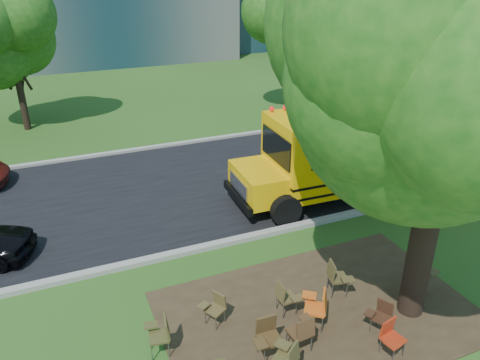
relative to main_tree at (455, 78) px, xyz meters
name	(u,v)px	position (x,y,z in m)	size (l,w,h in m)	color
ground	(270,312)	(-2.98, 1.21, -5.37)	(160.00, 160.00, 0.00)	#284816
dirt_patch	(319,313)	(-1.98, 0.71, -5.36)	(7.00, 4.50, 0.03)	#382819
asphalt_road	(183,187)	(-2.98, 8.21, -5.35)	(80.00, 8.00, 0.04)	black
kerb_near	(223,243)	(-2.98, 4.21, -5.30)	(80.00, 0.25, 0.14)	gray
kerb_far	(155,147)	(-2.98, 12.31, -5.30)	(80.00, 0.25, 0.14)	gray
bg_tree_2	(10,38)	(-7.98, 17.21, -1.16)	(4.80, 4.80, 6.62)	black
bg_tree_3	(293,11)	(5.02, 15.21, -0.34)	(5.60, 5.60, 7.84)	black
bg_tree_4	(431,20)	(13.02, 14.21, -1.03)	(5.00, 5.00, 6.85)	black
main_tree	(455,78)	(0.00, 0.00, 0.00)	(7.20, 7.20, 8.98)	black
school_bus	(411,139)	(4.58, 5.57, -3.70)	(11.89, 3.03, 2.89)	#F7B507
chair_2	(287,358)	(-3.54, -0.63, -4.80)	(0.61, 0.77, 0.92)	#4E4622
chair_3	(267,334)	(-3.62, 0.04, -4.79)	(0.63, 0.55, 0.94)	#4C361B
chair_4	(302,330)	(-2.91, -0.11, -4.80)	(0.61, 0.58, 0.92)	#4E331C
chair_5	(391,335)	(-1.33, -0.89, -4.85)	(0.57, 0.59, 0.84)	#AC2C12
chair_6	(381,314)	(-1.06, -0.25, -4.90)	(0.62, 0.52, 0.77)	#3D2316
chair_7	(418,272)	(0.62, 0.51, -4.80)	(0.67, 0.63, 0.92)	#4C4221
chair_8	(161,332)	(-5.55, 0.97, -4.84)	(0.51, 0.62, 0.86)	#47451F
chair_9	(215,306)	(-4.24, 1.36, -4.90)	(0.63, 0.52, 0.77)	brown
chair_10	(285,296)	(-2.70, 1.01, -4.85)	(0.49, 0.54, 0.84)	brown
chair_11	(318,305)	(-2.25, 0.40, -4.78)	(0.65, 0.82, 0.96)	#D65B16
chair_12	(336,276)	(-1.27, 1.15, -4.81)	(0.54, 0.70, 0.91)	#4C4121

